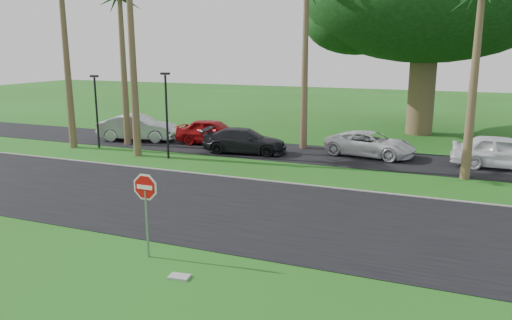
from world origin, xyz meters
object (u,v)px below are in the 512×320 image
object	(u,v)px
stop_sign_near	(146,198)
car_minivan	(370,144)
car_dark	(245,141)
car_red	(213,132)
car_pickup	(503,152)
car_silver	(138,128)

from	to	relation	value
stop_sign_near	car_minivan	xyz separation A→B (m)	(3.61, 16.17, -1.09)
stop_sign_near	car_minivan	bearing A→B (deg)	77.42
stop_sign_near	car_dark	bearing A→B (deg)	102.55
car_red	car_pickup	world-z (taller)	car_pickup
car_dark	car_minivan	bearing A→B (deg)	-82.98
car_pickup	car_red	bearing A→B (deg)	87.82
car_red	car_minivan	size ratio (longest dim) A/B	0.94
stop_sign_near	car_pickup	xyz separation A→B (m)	(10.21, 15.81, -0.94)
stop_sign_near	car_dark	xyz separation A→B (m)	(-3.21, 14.40, -1.08)
car_pickup	car_minivan	bearing A→B (deg)	85.49
car_silver	car_minivan	xyz separation A→B (m)	(14.77, 0.82, -0.15)
car_silver	car_minivan	distance (m)	14.80
car_minivan	car_pickup	xyz separation A→B (m)	(6.60, -0.37, 0.15)
stop_sign_near	car_minivan	distance (m)	16.61
car_red	car_dark	distance (m)	3.31
car_red	car_dark	xyz separation A→B (m)	(2.87, -1.65, -0.09)
car_silver	car_red	distance (m)	5.13
stop_sign_near	car_pickup	distance (m)	18.84
car_silver	car_minivan	world-z (taller)	car_silver
car_silver	car_red	bearing A→B (deg)	-95.86
car_red	car_pickup	bearing A→B (deg)	-96.28
stop_sign_near	car_minivan	world-z (taller)	stop_sign_near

